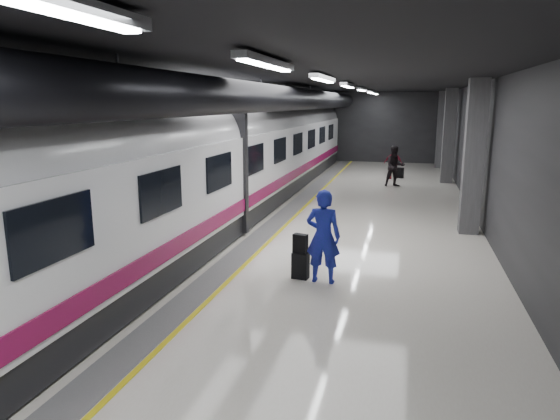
% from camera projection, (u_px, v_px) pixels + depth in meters
% --- Properties ---
extents(ground, '(40.00, 40.00, 0.00)m').
position_uv_depth(ground, '(306.00, 240.00, 14.18)').
color(ground, silver).
rests_on(ground, ground).
extents(platform_hall, '(10.02, 40.02, 4.51)m').
position_uv_depth(platform_hall, '(304.00, 112.00, 14.42)').
color(platform_hall, black).
rests_on(platform_hall, ground).
extents(train, '(3.05, 38.00, 4.05)m').
position_uv_depth(train, '(197.00, 164.00, 14.54)').
color(train, black).
rests_on(train, ground).
extents(traveler_main, '(0.75, 0.50, 2.04)m').
position_uv_depth(traveler_main, '(323.00, 236.00, 10.63)').
color(traveler_main, '#1D16AB').
rests_on(traveler_main, ground).
extents(suitcase_main, '(0.39, 0.27, 0.59)m').
position_uv_depth(suitcase_main, '(300.00, 266.00, 11.00)').
color(suitcase_main, black).
rests_on(suitcase_main, ground).
extents(shoulder_bag, '(0.34, 0.24, 0.42)m').
position_uv_depth(shoulder_bag, '(300.00, 243.00, 10.92)').
color(shoulder_bag, black).
rests_on(shoulder_bag, suitcase_main).
extents(traveler_far_a, '(1.10, 0.97, 1.89)m').
position_uv_depth(traveler_far_a, '(395.00, 166.00, 23.05)').
color(traveler_far_a, black).
rests_on(traveler_far_a, ground).
extents(traveler_far_b, '(0.95, 0.45, 1.57)m').
position_uv_depth(traveler_far_b, '(393.00, 163.00, 25.47)').
color(traveler_far_b, maroon).
rests_on(traveler_far_b, ground).
extents(suitcase_far, '(0.42, 0.35, 0.53)m').
position_uv_depth(suitcase_far, '(400.00, 173.00, 25.83)').
color(suitcase_far, black).
rests_on(suitcase_far, ground).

